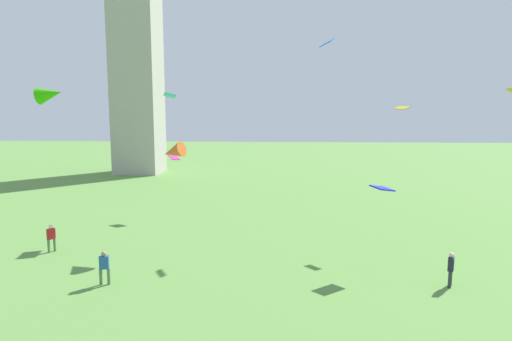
{
  "coord_description": "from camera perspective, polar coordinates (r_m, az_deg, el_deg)",
  "views": [
    {
      "loc": [
        2.82,
        -5.27,
        8.88
      ],
      "look_at": [
        1.59,
        14.5,
        6.17
      ],
      "focal_mm": 30.75,
      "sensor_mm": 36.0,
      "label": 1
    }
  ],
  "objects": [
    {
      "name": "kite_flying_1",
      "position": [
        25.55,
        16.11,
        -2.22
      ],
      "size": [
        1.52,
        1.48,
        0.4
      ],
      "rotation": [
        0.0,
        0.0,
        3.81
      ],
      "color": "#1017CD"
    },
    {
      "name": "kite_flying_7",
      "position": [
        28.95,
        -10.73,
        2.42
      ],
      "size": [
        1.87,
        1.5,
        1.36
      ],
      "rotation": [
        0.0,
        0.0,
        4.37
      ],
      "color": "#D65E21"
    },
    {
      "name": "kite_flying_6",
      "position": [
        37.6,
        -10.67,
        1.76
      ],
      "size": [
        1.23,
        1.3,
        0.49
      ],
      "rotation": [
        0.0,
        0.0,
        2.23
      ],
      "color": "#ED2B92"
    },
    {
      "name": "kite_flying_2",
      "position": [
        32.18,
        18.48,
        7.74
      ],
      "size": [
        1.11,
        1.14,
        0.26
      ],
      "rotation": [
        0.0,
        0.0,
        2.27
      ],
      "color": "gold"
    },
    {
      "name": "person_2",
      "position": [
        24.22,
        -19.14,
        -11.63
      ],
      "size": [
        0.54,
        0.36,
        1.77
      ],
      "rotation": [
        0.0,
        0.0,
        3.36
      ],
      "color": "#51754C",
      "rests_on": "ground_plane"
    },
    {
      "name": "kite_flying_5",
      "position": [
        33.84,
        9.24,
        16.08
      ],
      "size": [
        1.16,
        1.24,
        0.67
      ],
      "rotation": [
        0.0,
        0.0,
        5.58
      ],
      "color": "blue"
    },
    {
      "name": "kite_flying_8",
      "position": [
        36.38,
        -25.24,
        8.97
      ],
      "size": [
        1.99,
        1.31,
        1.55
      ],
      "rotation": [
        0.0,
        0.0,
        1.59
      ],
      "color": "#2BB707"
    },
    {
      "name": "person_3",
      "position": [
        24.76,
        24.01,
        -11.45
      ],
      "size": [
        0.44,
        0.53,
        1.78
      ],
      "rotation": [
        0.0,
        0.0,
        4.27
      ],
      "color": "#2D3338",
      "rests_on": "ground_plane"
    },
    {
      "name": "person_0",
      "position": [
        30.8,
        -25.1,
        -7.8
      ],
      "size": [
        0.47,
        0.53,
        1.75
      ],
      "rotation": [
        0.0,
        0.0,
        0.99
      ],
      "color": "#51754C",
      "rests_on": "ground_plane"
    },
    {
      "name": "kite_flying_4",
      "position": [
        34.09,
        -11.15,
        9.56
      ],
      "size": [
        1.26,
        1.49,
        0.43
      ],
      "rotation": [
        0.0,
        0.0,
        1.9
      ],
      "color": "#33CFD0"
    }
  ]
}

